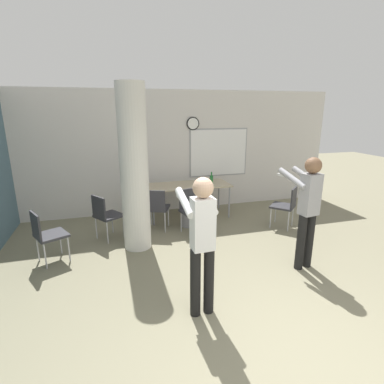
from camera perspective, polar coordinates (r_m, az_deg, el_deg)
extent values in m
plane|color=gray|center=(3.38, 19.46, -30.49)|extent=(24.00, 24.00, 0.00)
cube|color=silver|center=(7.13, -3.44, 7.64)|extent=(8.00, 0.12, 2.80)
cylinder|color=black|center=(7.10, 0.17, 12.91)|extent=(0.30, 0.03, 0.30)
cylinder|color=white|center=(7.09, 0.20, 12.91)|extent=(0.26, 0.01, 0.25)
cube|color=#99999E|center=(7.39, 5.09, 7.50)|extent=(1.48, 0.01, 1.16)
cube|color=white|center=(7.38, 5.11, 7.49)|extent=(1.42, 0.02, 1.10)
cylinder|color=silver|center=(5.10, -10.95, 4.18)|extent=(0.47, 0.47, 2.80)
cube|color=tan|center=(6.68, -0.64, 1.31)|extent=(1.83, 0.78, 0.03)
cylinder|color=gray|center=(6.31, -7.33, -3.23)|extent=(0.04, 0.04, 0.72)
cylinder|color=gray|center=(6.76, 7.12, -1.94)|extent=(0.04, 0.04, 0.72)
cylinder|color=gray|center=(6.93, -8.18, -1.53)|extent=(0.04, 0.04, 0.72)
cylinder|color=gray|center=(7.34, 5.13, -0.46)|extent=(0.04, 0.04, 0.72)
cylinder|color=#1E6B2D|center=(6.74, 3.72, 2.36)|extent=(0.08, 0.08, 0.19)
cylinder|color=#1E6B2D|center=(6.71, 3.74, 3.49)|extent=(0.03, 0.03, 0.08)
cylinder|color=gray|center=(6.29, -0.72, -5.13)|extent=(0.29, 0.29, 0.31)
cube|color=#2D2D33|center=(6.43, 16.87, -2.61)|extent=(0.62, 0.62, 0.04)
cube|color=#2D2D33|center=(6.32, 18.82, -0.99)|extent=(0.31, 0.29, 0.40)
cylinder|color=#B7B7BC|center=(6.71, 15.61, -3.86)|extent=(0.02, 0.02, 0.43)
cylinder|color=#B7B7BC|center=(6.38, 14.73, -4.81)|extent=(0.02, 0.02, 0.43)
cylinder|color=#B7B7BC|center=(6.63, 18.61, -4.34)|extent=(0.02, 0.02, 0.43)
cylinder|color=#B7B7BC|center=(6.30, 17.88, -5.33)|extent=(0.02, 0.02, 0.43)
cube|color=#2D2D33|center=(5.28, -25.19, -7.45)|extent=(0.59, 0.59, 0.04)
cube|color=#2D2D33|center=(5.16, -27.63, -5.69)|extent=(0.21, 0.37, 0.40)
cylinder|color=#B7B7BC|center=(5.27, -22.40, -10.00)|extent=(0.02, 0.02, 0.43)
cylinder|color=#B7B7BC|center=(5.58, -23.74, -8.69)|extent=(0.02, 0.02, 0.43)
cylinder|color=#B7B7BC|center=(5.17, -26.16, -10.92)|extent=(0.02, 0.02, 0.43)
cylinder|color=#B7B7BC|center=(5.49, -27.30, -9.53)|extent=(0.02, 0.02, 0.43)
cube|color=#2D2D33|center=(5.83, -15.51, -4.36)|extent=(0.61, 0.61, 0.04)
cube|color=#2D2D33|center=(5.66, -17.37, -2.78)|extent=(0.24, 0.35, 0.40)
cylinder|color=#B7B7BC|center=(5.87, -12.89, -6.50)|extent=(0.02, 0.02, 0.43)
cylinder|color=#B7B7BC|center=(6.15, -14.92, -5.62)|extent=(0.02, 0.02, 0.43)
cylinder|color=#B7B7BC|center=(5.68, -15.80, -7.47)|extent=(0.02, 0.02, 0.43)
cylinder|color=#B7B7BC|center=(5.97, -17.76, -6.50)|extent=(0.02, 0.02, 0.43)
cube|color=#2D2D33|center=(5.82, 0.29, -3.80)|extent=(0.53, 0.53, 0.04)
cube|color=#2D2D33|center=(5.93, -0.67, -1.22)|extent=(0.39, 0.12, 0.40)
cylinder|color=#B7B7BC|center=(5.68, -0.42, -6.86)|extent=(0.02, 0.02, 0.43)
cylinder|color=#B7B7BC|center=(5.85, 2.70, -6.20)|extent=(0.02, 0.02, 0.43)
cylinder|color=#B7B7BC|center=(5.97, -2.07, -5.70)|extent=(0.02, 0.02, 0.43)
cylinder|color=#B7B7BC|center=(6.13, 0.94, -5.11)|extent=(0.02, 0.02, 0.43)
cube|color=#2D2D33|center=(6.09, -6.55, -3.02)|extent=(0.57, 0.57, 0.04)
cube|color=#2D2D33|center=(5.83, -7.04, -1.61)|extent=(0.38, 0.18, 0.40)
cylinder|color=#B7B7BC|center=(6.30, -4.53, -4.58)|extent=(0.02, 0.02, 0.43)
cylinder|color=#B7B7BC|center=(6.37, -7.73, -4.44)|extent=(0.02, 0.02, 0.43)
cylinder|color=#B7B7BC|center=(5.97, -5.15, -5.77)|extent=(0.02, 0.02, 0.43)
cylinder|color=#B7B7BC|center=(6.05, -8.52, -5.60)|extent=(0.02, 0.02, 0.43)
cylinder|color=black|center=(4.99, 21.41, -8.55)|extent=(0.13, 0.13, 0.87)
cylinder|color=black|center=(4.87, 19.99, -8.99)|extent=(0.13, 0.13, 0.87)
cube|color=#99999E|center=(4.68, 21.58, -0.42)|extent=(0.28, 0.24, 0.62)
sphere|color=brown|center=(4.59, 22.11, 4.71)|extent=(0.24, 0.24, 0.24)
cylinder|color=#99999E|center=(4.90, 20.87, 2.75)|extent=(0.18, 0.56, 0.25)
cylinder|color=#99999E|center=(4.71, 18.49, 2.47)|extent=(0.18, 0.56, 0.25)
cube|color=white|center=(4.88, 16.51, 3.14)|extent=(0.06, 0.13, 0.04)
cylinder|color=black|center=(3.70, 3.22, -16.45)|extent=(0.12, 0.12, 0.85)
cylinder|color=black|center=(3.65, 0.64, -16.92)|extent=(0.12, 0.12, 0.85)
cube|color=white|center=(3.34, 2.06, -6.10)|extent=(0.26, 0.20, 0.60)
sphere|color=#D8AD8C|center=(3.21, 2.13, 0.82)|extent=(0.23, 0.23, 0.23)
cylinder|color=white|center=(3.53, 2.82, -1.52)|extent=(0.11, 0.54, 0.24)
cylinder|color=white|center=(3.45, -1.42, -1.94)|extent=(0.11, 0.54, 0.24)
cube|color=white|center=(3.67, -2.51, -0.80)|extent=(0.04, 0.13, 0.04)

